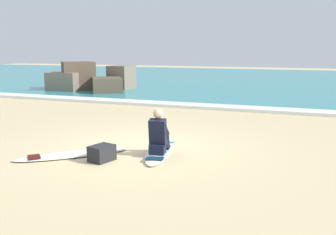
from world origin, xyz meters
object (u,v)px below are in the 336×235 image
Objects in this scene: surfboard_spare_near at (72,154)px; beach_bag at (102,153)px; surfboard_main at (160,151)px; surfer_seated at (159,135)px.

surfboard_spare_near is 4.27× the size of beach_bag.
beach_bag is at bearing -129.60° from surfboard_main.
surfboard_main is 1.88m from surfboard_spare_near.
surfboard_main is 1.14× the size of surfboard_spare_near.
surfboard_spare_near is at bearing 174.41° from beach_bag.
beach_bag reaches higher than surfboard_main.
surfboard_main is 0.48m from surfer_seated.
surfboard_spare_near is 0.79m from beach_bag.
beach_bag is at bearing -139.99° from surfer_seated.
surfboard_main is at bearing 104.94° from surfer_seated.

